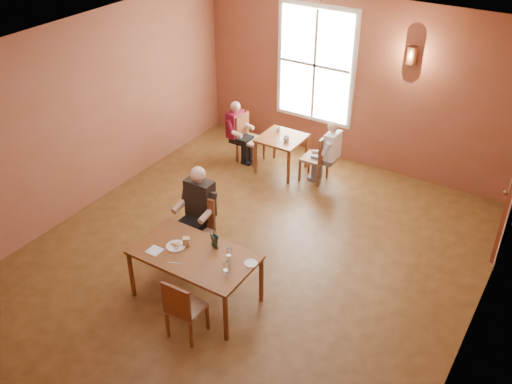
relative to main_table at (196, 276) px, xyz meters
The scene contains 27 objects.
ground 1.07m from the main_table, 80.94° to the left, with size 6.00×7.00×0.01m, color brown.
wall_back 4.64m from the main_table, 87.97° to the left, with size 6.00×0.04×3.00m, color brown.
wall_front 2.75m from the main_table, 86.36° to the right, with size 6.00×0.04×3.00m, color brown.
wall_left 3.22m from the main_table, 160.64° to the left, with size 0.04×7.00×3.00m, color brown.
wall_right 3.50m from the main_table, 17.54° to the left, with size 0.04×7.00×3.00m, color brown.
ceiling 2.82m from the main_table, 80.94° to the left, with size 6.00×7.00×0.04m, color white.
window 4.69m from the main_table, 98.20° to the left, with size 1.36×0.10×1.96m, color white.
wall_sconce 4.88m from the main_table, 76.46° to the left, with size 0.16×0.16×0.28m, color brown.
main_table is the anchor object (origin of this frame).
chair_diner_main 0.83m from the main_table, 127.57° to the left, with size 0.42×0.42×0.95m, color #422114, non-canonical shape.
diner_main 0.85m from the main_table, 128.88° to the left, with size 0.52×0.52×1.31m, color #35251A, non-canonical shape.
chair_empty 0.63m from the main_table, 62.79° to the right, with size 0.38×0.38×0.86m, color #603412, non-canonical shape.
plate_food 0.47m from the main_table, behind, with size 0.25×0.25×0.03m, color silver.
sandwich 0.46m from the main_table, 156.06° to the left, with size 0.08×0.08×0.10m, color tan.
goblet_a 0.65m from the main_table, 16.56° to the left, with size 0.08×0.08×0.19m, color white, non-canonical shape.
goblet_b 0.74m from the main_table, 11.90° to the right, with size 0.08×0.08×0.19m, color white, non-canonical shape.
menu_stand 0.54m from the main_table, 60.01° to the left, with size 0.11×0.06×0.19m, color black.
knife 0.47m from the main_table, 107.64° to the right, with size 0.20×0.02×0.00m, color silver.
napkin 0.62m from the main_table, 154.23° to the right, with size 0.17×0.17×0.01m, color white.
side_plate 0.82m from the main_table, 16.36° to the left, with size 0.17×0.17×0.01m, color white.
second_table 3.58m from the main_table, 102.05° to the left, with size 0.75×0.75×0.66m, color brown, non-canonical shape.
chair_diner_white 3.50m from the main_table, 91.59° to the left, with size 0.39×0.39×0.89m, color brown, non-canonical shape.
diner_white 3.51m from the main_table, 91.10° to the left, with size 0.44×0.44×1.11m, color silver, non-canonical shape.
chair_diner_maroon 3.77m from the main_table, 111.76° to the left, with size 0.39×0.39×0.89m, color #512E1C, non-canonical shape.
diner_maroon 3.78m from the main_table, 112.18° to the left, with size 0.44×0.44×1.11m, color #4E0E17, non-canonical shape.
cup_a 3.48m from the main_table, 100.04° to the left, with size 0.11×0.11×0.09m, color white.
cup_b 3.77m from the main_table, 103.91° to the left, with size 0.09×0.09×0.08m, color white.
Camera 1 is at (3.46, -5.33, 5.15)m, focal length 40.00 mm.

